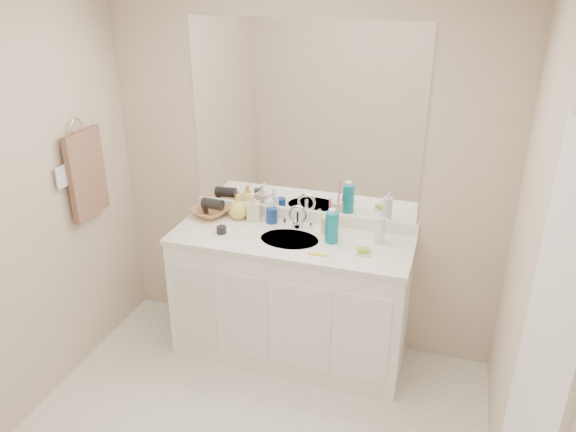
{
  "coord_description": "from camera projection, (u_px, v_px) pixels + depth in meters",
  "views": [
    {
      "loc": [
        0.94,
        -1.97,
        2.46
      ],
      "look_at": [
        0.0,
        0.97,
        1.05
      ],
      "focal_mm": 35.0,
      "sensor_mm": 36.0,
      "label": 1
    }
  ],
  "objects": [
    {
      "name": "hair_dryer",
      "position": [
        213.0,
        204.0,
        3.77
      ],
      "size": [
        0.15,
        0.08,
        0.07
      ],
      "primitive_type": "cylinder",
      "rotation": [
        0.0,
        1.57,
        -0.08
      ],
      "color": "black",
      "rests_on": "wicker_basket"
    },
    {
      "name": "clear_pump_bottle",
      "position": [
        380.0,
        230.0,
        3.41
      ],
      "size": [
        0.07,
        0.07,
        0.17
      ],
      "primitive_type": "cylinder",
      "rotation": [
        0.0,
        0.0,
        -0.08
      ],
      "color": "white",
      "rests_on": "countertop"
    },
    {
      "name": "wall_back",
      "position": [
        303.0,
        175.0,
        3.61
      ],
      "size": [
        2.6,
        0.02,
        2.4
      ],
      "primitive_type": "cube",
      "color": "beige",
      "rests_on": "floor"
    },
    {
      "name": "soap_bottle_cream",
      "position": [
        254.0,
        207.0,
        3.71
      ],
      "size": [
        0.1,
        0.11,
        0.19
      ],
      "primitive_type": "imported",
      "rotation": [
        0.0,
        0.0,
        0.26
      ],
      "color": "beige",
      "rests_on": "countertop"
    },
    {
      "name": "toothbrush",
      "position": [
        330.0,
        211.0,
        3.5
      ],
      "size": [
        0.02,
        0.04,
        0.21
      ],
      "primitive_type": "cylinder",
      "rotation": [
        0.14,
        0.0,
        0.17
      ],
      "color": "#E63C7D",
      "rests_on": "tan_cup"
    },
    {
      "name": "towel_ring",
      "position": [
        76.0,
        127.0,
        3.36
      ],
      "size": [
        0.01,
        0.11,
        0.11
      ],
      "primitive_type": "torus",
      "rotation": [
        0.0,
        1.57,
        0.0
      ],
      "color": "silver",
      "rests_on": "wall_left"
    },
    {
      "name": "door",
      "position": [
        529.0,
        420.0,
        1.95
      ],
      "size": [
        0.02,
        0.82,
        2.0
      ],
      "primitive_type": "cube",
      "color": "white",
      "rests_on": "floor"
    },
    {
      "name": "backsplash",
      "position": [
        302.0,
        215.0,
        3.72
      ],
      "size": [
        1.52,
        0.03,
        0.08
      ],
      "primitive_type": "cube",
      "color": "white",
      "rests_on": "countertop"
    },
    {
      "name": "dark_jar",
      "position": [
        221.0,
        230.0,
        3.56
      ],
      "size": [
        0.08,
        0.08,
        0.04
      ],
      "primitive_type": "cylinder",
      "rotation": [
        0.0,
        0.0,
        0.22
      ],
      "color": "black",
      "rests_on": "countertop"
    },
    {
      "name": "switch_plate",
      "position": [
        61.0,
        177.0,
        3.29
      ],
      "size": [
        0.01,
        0.08,
        0.13
      ],
      "primitive_type": "cube",
      "color": "white",
      "rests_on": "wall_left"
    },
    {
      "name": "hand_towel",
      "position": [
        87.0,
        174.0,
        3.48
      ],
      "size": [
        0.04,
        0.32,
        0.55
      ],
      "primitive_type": "cube",
      "color": "brown",
      "rests_on": "towel_ring"
    },
    {
      "name": "orange_comb",
      "position": [
        317.0,
        255.0,
        3.3
      ],
      "size": [
        0.11,
        0.02,
        0.0
      ],
      "primitive_type": "cube",
      "rotation": [
        0.0,
        0.0,
        -0.0
      ],
      "color": "yellow",
      "rests_on": "countertop"
    },
    {
      "name": "soap_bottle_white",
      "position": [
        270.0,
        206.0,
        3.71
      ],
      "size": [
        0.09,
        0.09,
        0.19
      ],
      "primitive_type": "imported",
      "rotation": [
        0.0,
        0.0,
        -0.2
      ],
      "color": "white",
      "rests_on": "countertop"
    },
    {
      "name": "vanity_cabinet",
      "position": [
        290.0,
        299.0,
        3.7
      ],
      "size": [
        1.5,
        0.55,
        0.85
      ],
      "primitive_type": "cube",
      "color": "white",
      "rests_on": "floor"
    },
    {
      "name": "soap_bottle_yellow",
      "position": [
        238.0,
        206.0,
        3.74
      ],
      "size": [
        0.17,
        0.17,
        0.17
      ],
      "primitive_type": "imported",
      "rotation": [
        0.0,
        0.0,
        0.41
      ],
      "color": "#E9D85A",
      "rests_on": "countertop"
    },
    {
      "name": "sink_basin",
      "position": [
        289.0,
        241.0,
        3.5
      ],
      "size": [
        0.37,
        0.37,
        0.02
      ],
      "primitive_type": "cylinder",
      "color": "beige",
      "rests_on": "countertop"
    },
    {
      "name": "mouthwash_bottle",
      "position": [
        332.0,
        227.0,
        3.42
      ],
      "size": [
        0.11,
        0.11,
        0.2
      ],
      "primitive_type": "cylinder",
      "rotation": [
        0.0,
        0.0,
        -0.41
      ],
      "color": "#0B7F8D",
      "rests_on": "countertop"
    },
    {
      "name": "green_soap",
      "position": [
        363.0,
        250.0,
        3.3
      ],
      "size": [
        0.08,
        0.07,
        0.03
      ],
      "primitive_type": "cube",
      "rotation": [
        0.0,
        0.0,
        0.36
      ],
      "color": "#86C02F",
      "rests_on": "soap_dish"
    },
    {
      "name": "tan_cup",
      "position": [
        328.0,
        225.0,
        3.55
      ],
      "size": [
        0.1,
        0.1,
        0.11
      ],
      "primitive_type": "cylinder",
      "rotation": [
        0.0,
        0.0,
        -0.27
      ],
      "color": "beige",
      "rests_on": "countertop"
    },
    {
      "name": "wicker_basket",
      "position": [
        210.0,
        212.0,
        3.8
      ],
      "size": [
        0.3,
        0.3,
        0.06
      ],
      "primitive_type": "imported",
      "rotation": [
        0.0,
        0.0,
        -0.31
      ],
      "color": "#AD6E45",
      "rests_on": "countertop"
    },
    {
      "name": "faucet",
      "position": [
        298.0,
        219.0,
        3.62
      ],
      "size": [
        0.02,
        0.02,
        0.11
      ],
      "primitive_type": "cylinder",
      "color": "silver",
      "rests_on": "countertop"
    },
    {
      "name": "blue_mug",
      "position": [
        272.0,
        215.0,
        3.69
      ],
      "size": [
        0.09,
        0.09,
        0.1
      ],
      "primitive_type": "cylinder",
      "rotation": [
        0.0,
        0.0,
        -0.23
      ],
      "color": "navy",
      "rests_on": "countertop"
    },
    {
      "name": "mirror",
      "position": [
        304.0,
        120.0,
        3.46
      ],
      "size": [
        1.48,
        0.01,
        1.2
      ],
      "primitive_type": "cube",
      "color": "white",
      "rests_on": "wall_back"
    },
    {
      "name": "wall_right",
      "position": [
        536.0,
        324.0,
        2.13
      ],
      "size": [
        0.02,
        2.6,
        2.4
      ],
      "primitive_type": "cube",
      "color": "beige",
      "rests_on": "floor"
    },
    {
      "name": "soap_dish",
      "position": [
        363.0,
        253.0,
        3.31
      ],
      "size": [
        0.1,
        0.09,
        0.01
      ],
      "primitive_type": "cube",
      "rotation": [
        0.0,
        0.0,
        0.08
      ],
      "color": "silver",
      "rests_on": "countertop"
    },
    {
      "name": "countertop",
      "position": [
        290.0,
        240.0,
        3.51
      ],
      "size": [
        1.52,
        0.57,
        0.03
      ],
      "primitive_type": "cube",
      "color": "white",
      "rests_on": "vanity_cabinet"
    }
  ]
}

